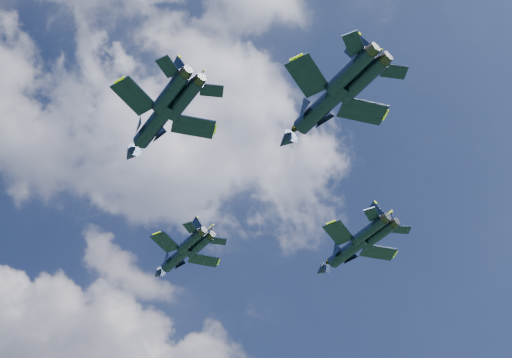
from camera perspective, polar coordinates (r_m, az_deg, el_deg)
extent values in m
cylinder|color=black|center=(91.94, -6.98, -6.92)|extent=(5.31, 7.85, 1.62)
cone|color=black|center=(95.62, -8.72, -8.37)|extent=(2.46, 2.78, 1.53)
ellipsoid|color=brown|center=(94.31, -7.95, -7.52)|extent=(2.01, 2.67, 0.74)
cube|color=black|center=(89.45, -8.06, -5.58)|extent=(4.42, 4.67, 0.16)
cube|color=black|center=(92.06, -4.67, -7.18)|extent=(4.38, 2.81, 0.16)
cube|color=black|center=(86.58, -5.86, -4.30)|extent=(2.30, 2.54, 0.13)
cube|color=black|center=(88.54, -3.36, -5.53)|extent=(2.17, 1.38, 0.13)
cube|color=black|center=(88.39, -5.35, -4.26)|extent=(1.84, 2.07, 2.70)
cube|color=black|center=(89.21, -4.30, -4.78)|extent=(1.51, 2.60, 2.70)
cylinder|color=black|center=(77.18, -8.96, 4.91)|extent=(6.03, 9.77, 1.98)
cone|color=black|center=(81.26, -11.11, 2.10)|extent=(2.91, 3.38, 1.87)
ellipsoid|color=brown|center=(79.91, -10.16, 3.57)|extent=(2.32, 3.30, 0.90)
cube|color=black|center=(74.96, -10.80, 7.24)|extent=(5.52, 5.65, 0.20)
cube|color=black|center=(76.93, -5.60, 4.67)|extent=(5.21, 3.15, 0.20)
cube|color=black|center=(71.82, -7.86, 9.88)|extent=(2.89, 3.10, 0.15)
cube|color=black|center=(73.31, -3.96, 7.85)|extent=(2.70, 1.76, 0.15)
cube|color=black|center=(73.92, -6.97, 9.54)|extent=(2.10, 2.64, 3.30)
cube|color=black|center=(74.54, -5.35, 8.71)|extent=(1.81, 3.22, 3.30)
cylinder|color=black|center=(90.11, 8.25, -6.27)|extent=(5.68, 9.02, 1.83)
cone|color=black|center=(93.48, 5.83, -8.10)|extent=(2.72, 3.14, 1.73)
ellipsoid|color=brown|center=(92.33, 6.82, -7.05)|extent=(2.18, 3.05, 0.83)
cube|color=black|center=(86.94, 7.36, -4.75)|extent=(5.09, 5.25, 0.18)
cube|color=black|center=(91.19, 10.82, -6.42)|extent=(4.86, 2.98, 0.18)
cube|color=black|center=(84.71, 10.27, -3.09)|extent=(2.67, 2.87, 0.14)
cube|color=black|center=(87.88, 12.77, -4.40)|extent=(2.49, 1.60, 0.14)
cube|color=black|center=(86.92, 10.52, -3.06)|extent=(1.98, 2.43, 3.06)
cube|color=black|center=(88.24, 11.56, -3.61)|extent=(1.68, 2.98, 3.06)
cylinder|color=black|center=(71.51, 5.91, 6.42)|extent=(6.36, 9.84, 2.01)
cone|color=black|center=(74.60, 2.64, 3.37)|extent=(3.01, 3.44, 1.89)
ellipsoid|color=brown|center=(73.68, 3.99, 4.97)|extent=(2.43, 3.34, 0.91)
cube|color=black|center=(68.77, 4.60, 9.13)|extent=(5.55, 5.77, 0.20)
cube|color=black|center=(72.51, 9.47, 5.98)|extent=(5.37, 3.34, 0.20)
cube|color=black|center=(66.95, 8.68, 11.85)|extent=(2.90, 3.15, 0.16)
cube|color=black|center=(69.74, 12.18, 9.34)|extent=(2.70, 1.71, 0.16)
cube|color=black|center=(69.30, 9.05, 11.37)|extent=(2.21, 2.63, 3.36)
cube|color=black|center=(70.46, 10.51, 10.33)|extent=(1.86, 3.25, 3.36)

